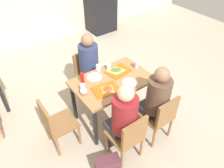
{
  "coord_description": "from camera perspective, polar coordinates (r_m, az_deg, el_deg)",
  "views": [
    {
      "loc": [
        -1.46,
        -1.99,
        2.74
      ],
      "look_at": [
        0.0,
        0.0,
        0.7
      ],
      "focal_mm": 34.48,
      "sensor_mm": 36.0,
      "label": 1
    }
  ],
  "objects": [
    {
      "name": "chair_near_left",
      "position": [
        2.82,
        4.5,
        -13.57
      ],
      "size": [
        0.4,
        0.4,
        0.83
      ],
      "color": "olive",
      "rests_on": "ground_plane"
    },
    {
      "name": "plastic_cup_b",
      "position": [
        2.94,
        4.09,
        -1.05
      ],
      "size": [
        0.07,
        0.07,
        0.1
      ],
      "primitive_type": "cylinder",
      "color": "white",
      "rests_on": "main_table"
    },
    {
      "name": "pizza_slice_a",
      "position": [
        2.96,
        -1.16,
        -1.3
      ],
      "size": [
        0.22,
        0.22,
        0.02
      ],
      "color": "#C68C47",
      "rests_on": "tray_red_near"
    },
    {
      "name": "condiment_bottle",
      "position": [
        3.09,
        -7.86,
        1.6
      ],
      "size": [
        0.06,
        0.06,
        0.16
      ],
      "primitive_type": "cylinder",
      "color": "red",
      "rests_on": "main_table"
    },
    {
      "name": "paper_plate_center",
      "position": [
        3.21,
        -4.65,
        1.84
      ],
      "size": [
        0.22,
        0.22,
        0.01
      ],
      "primitive_type": "cylinder",
      "color": "white",
      "rests_on": "main_table"
    },
    {
      "name": "paper_plate_near_edge",
      "position": [
        3.11,
        4.79,
        0.41
      ],
      "size": [
        0.22,
        0.22,
        0.01
      ],
      "primitive_type": "cylinder",
      "color": "white",
      "rests_on": "main_table"
    },
    {
      "name": "person_far_side",
      "position": [
        3.6,
        -5.83,
        5.45
      ],
      "size": [
        0.32,
        0.42,
        1.24
      ],
      "color": "#383842",
      "rests_on": "ground_plane"
    },
    {
      "name": "soda_can",
      "position": [
        3.38,
        6.53,
        5.08
      ],
      "size": [
        0.07,
        0.07,
        0.12
      ],
      "primitive_type": "cylinder",
      "color": "#B7BCC6",
      "rests_on": "main_table"
    },
    {
      "name": "handbag",
      "position": [
        2.98,
        -1.2,
        -20.93
      ],
      "size": [
        0.35,
        0.24,
        0.28
      ],
      "primitive_type": "cube",
      "rotation": [
        0.0,
        0.0,
        -0.29
      ],
      "color": "#592D38",
      "rests_on": "ground_plane"
    },
    {
      "name": "tray_red_far",
      "position": [
        3.32,
        1.67,
        3.44
      ],
      "size": [
        0.39,
        0.3,
        0.02
      ],
      "primitive_type": "cube",
      "rotation": [
        0.0,
        0.0,
        0.12
      ],
      "color": "#D85914",
      "rests_on": "main_table"
    },
    {
      "name": "foil_bundle",
      "position": [
        2.91,
        -7.56,
        -1.87
      ],
      "size": [
        0.1,
        0.1,
        0.1
      ],
      "primitive_type": "sphere",
      "color": "silver",
      "rests_on": "main_table"
    },
    {
      "name": "main_table",
      "position": [
        3.22,
        0.0,
        -0.46
      ],
      "size": [
        1.15,
        0.75,
        0.77
      ],
      "color": "#9E7247",
      "rests_on": "ground_plane"
    },
    {
      "name": "chair_near_right",
      "position": [
        3.11,
        12.76,
        -8.27
      ],
      "size": [
        0.4,
        0.4,
        0.83
      ],
      "color": "olive",
      "rests_on": "ground_plane"
    },
    {
      "name": "tray_red_near",
      "position": [
        2.98,
        -1.64,
        -1.48
      ],
      "size": [
        0.39,
        0.31,
        0.02
      ],
      "primitive_type": "cube",
      "rotation": [
        0.0,
        0.0,
        -0.14
      ],
      "color": "#D85914",
      "rests_on": "main_table"
    },
    {
      "name": "plastic_cup_d",
      "position": [
        3.34,
        -0.87,
        4.57
      ],
      "size": [
        0.07,
        0.07,
        0.1
      ],
      "primitive_type": "cylinder",
      "color": "white",
      "rests_on": "main_table"
    },
    {
      "name": "chair_left_end",
      "position": [
        3.05,
        -14.93,
        -9.93
      ],
      "size": [
        0.4,
        0.4,
        0.83
      ],
      "color": "olive",
      "rests_on": "ground_plane"
    },
    {
      "name": "person_in_red",
      "position": [
        2.7,
        2.85,
        -8.54
      ],
      "size": [
        0.32,
        0.42,
        1.24
      ],
      "color": "#383842",
      "rests_on": "ground_plane"
    },
    {
      "name": "ground_plane",
      "position": [
        3.69,
        0.0,
        -8.48
      ],
      "size": [
        10.0,
        10.0,
        0.02
      ],
      "primitive_type": "cube",
      "color": "#B7A893"
    },
    {
      "name": "pizza_slice_b",
      "position": [
        3.31,
        1.08,
        3.73
      ],
      "size": [
        0.28,
        0.26,
        0.02
      ],
      "color": "#DBAD60",
      "rests_on": "tray_red_far"
    },
    {
      "name": "chair_far_side",
      "position": [
        3.84,
        -6.69,
        3.34
      ],
      "size": [
        0.4,
        0.4,
        0.83
      ],
      "color": "olive",
      "rests_on": "ground_plane"
    },
    {
      "name": "person_in_brown_jacket",
      "position": [
        2.99,
        11.51,
        -3.55
      ],
      "size": [
        0.32,
        0.42,
        1.24
      ],
      "color": "#383842",
      "rests_on": "ground_plane"
    },
    {
      "name": "plastic_cup_a",
      "position": [
        3.32,
        -3.64,
        4.32
      ],
      "size": [
        0.07,
        0.07,
        0.1
      ],
      "primitive_type": "cylinder",
      "color": "white",
      "rests_on": "main_table"
    },
    {
      "name": "plastic_cup_c",
      "position": [
        2.97,
        -7.8,
        -0.88
      ],
      "size": [
        0.07,
        0.07,
        0.1
      ],
      "primitive_type": "cylinder",
      "color": "white",
      "rests_on": "main_table"
    }
  ]
}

